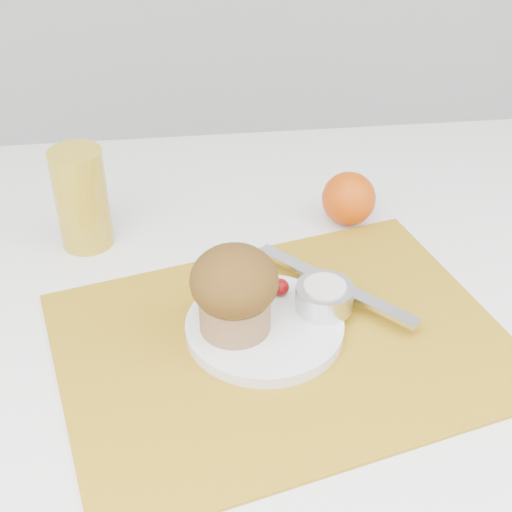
{
  "coord_description": "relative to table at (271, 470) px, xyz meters",
  "views": [
    {
      "loc": [
        -0.1,
        -0.64,
        1.28
      ],
      "look_at": [
        -0.03,
        0.03,
        0.8
      ],
      "focal_mm": 50.0,
      "sensor_mm": 36.0,
      "label": 1
    }
  ],
  "objects": [
    {
      "name": "muffin",
      "position": [
        -0.06,
        -0.11,
        0.44
      ],
      "size": [
        0.09,
        0.09,
        0.1
      ],
      "color": "#9A714A",
      "rests_on": "plate"
    },
    {
      "name": "raspberry_near",
      "position": [
        -0.02,
        -0.05,
        0.4
      ],
      "size": [
        0.02,
        0.02,
        0.02
      ],
      "primitive_type": "ellipsoid",
      "color": "#5B0204",
      "rests_on": "plate"
    },
    {
      "name": "ramekin",
      "position": [
        0.04,
        -0.08,
        0.41
      ],
      "size": [
        0.08,
        0.08,
        0.03
      ],
      "primitive_type": "cylinder",
      "rotation": [
        0.0,
        0.0,
        0.27
      ],
      "color": "silver",
      "rests_on": "plate"
    },
    {
      "name": "placemat",
      "position": [
        -0.01,
        -0.12,
        0.38
      ],
      "size": [
        0.55,
        0.45,
        0.0
      ],
      "primitive_type": "cube",
      "rotation": [
        0.0,
        0.0,
        0.24
      ],
      "color": "#AB7E17",
      "rests_on": "table"
    },
    {
      "name": "cream",
      "position": [
        0.04,
        -0.08,
        0.42
      ],
      "size": [
        0.05,
        0.05,
        0.01
      ],
      "primitive_type": "cylinder",
      "rotation": [
        0.0,
        0.0,
        -0.13
      ],
      "color": "silver",
      "rests_on": "ramekin"
    },
    {
      "name": "butter_knife",
      "position": [
        0.06,
        -0.05,
        0.4
      ],
      "size": [
        0.16,
        0.18,
        0.01
      ],
      "primitive_type": "cube",
      "rotation": [
        0.0,
        0.0,
        -0.83
      ],
      "color": "silver",
      "rests_on": "plate"
    },
    {
      "name": "juice_glass",
      "position": [
        -0.23,
        0.1,
        0.44
      ],
      "size": [
        0.08,
        0.08,
        0.13
      ],
      "primitive_type": "cylinder",
      "rotation": [
        0.0,
        0.0,
        -0.29
      ],
      "color": "gold",
      "rests_on": "table"
    },
    {
      "name": "table",
      "position": [
        0.0,
        0.0,
        0.0
      ],
      "size": [
        1.2,
        0.8,
        0.75
      ],
      "primitive_type": "cube",
      "color": "white",
      "rests_on": "ground"
    },
    {
      "name": "orange",
      "position": [
        0.12,
        0.11,
        0.41
      ],
      "size": [
        0.07,
        0.07,
        0.07
      ],
      "primitive_type": "sphere",
      "color": "#CC4907",
      "rests_on": "table"
    },
    {
      "name": "plate",
      "position": [
        -0.03,
        -0.1,
        0.39
      ],
      "size": [
        0.19,
        0.19,
        0.01
      ],
      "primitive_type": "cylinder",
      "rotation": [
        0.0,
        0.0,
        -0.08
      ],
      "color": "white",
      "rests_on": "placemat"
    },
    {
      "name": "raspberry_far",
      "position": [
        -0.0,
        -0.06,
        0.4
      ],
      "size": [
        0.02,
        0.02,
        0.02
      ],
      "primitive_type": "ellipsoid",
      "color": "#530202",
      "rests_on": "plate"
    }
  ]
}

